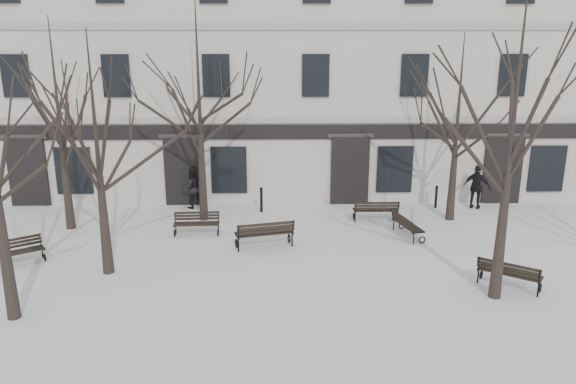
{
  "coord_description": "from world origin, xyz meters",
  "views": [
    {
      "loc": [
        0.46,
        -15.04,
        7.04
      ],
      "look_at": [
        0.79,
        3.0,
        1.92
      ],
      "focal_mm": 35.0,
      "sensor_mm": 36.0,
      "label": 1
    }
  ],
  "objects_px": {
    "tree_1": "(95,126)",
    "bench_0": "(16,251)",
    "tree_2": "(515,108)",
    "bench_4": "(376,210)",
    "bench_5": "(406,225)",
    "bench_2": "(509,273)",
    "bench_3": "(197,223)",
    "bench_1": "(265,233)"
  },
  "relations": [
    {
      "from": "tree_1",
      "to": "bench_0",
      "type": "xyz_separation_m",
      "value": [
        -3.07,
        0.67,
        -4.06
      ]
    },
    {
      "from": "bench_2",
      "to": "bench_4",
      "type": "bearing_deg",
      "value": -30.33
    },
    {
      "from": "bench_2",
      "to": "bench_5",
      "type": "xyz_separation_m",
      "value": [
        -1.98,
        4.3,
        -0.02
      ]
    },
    {
      "from": "tree_1",
      "to": "bench_0",
      "type": "relative_size",
      "value": 4.31
    },
    {
      "from": "tree_1",
      "to": "bench_4",
      "type": "bearing_deg",
      "value": 27.49
    },
    {
      "from": "bench_0",
      "to": "bench_5",
      "type": "relative_size",
      "value": 0.96
    },
    {
      "from": "bench_4",
      "to": "bench_2",
      "type": "bearing_deg",
      "value": 114.65
    },
    {
      "from": "bench_1",
      "to": "tree_2",
      "type": "bearing_deg",
      "value": 135.2
    },
    {
      "from": "bench_2",
      "to": "bench_3",
      "type": "height_order",
      "value": "bench_2"
    },
    {
      "from": "bench_1",
      "to": "bench_3",
      "type": "bearing_deg",
      "value": -43.04
    },
    {
      "from": "tree_2",
      "to": "bench_0",
      "type": "distance_m",
      "value": 15.23
    },
    {
      "from": "bench_5",
      "to": "tree_2",
      "type": "bearing_deg",
      "value": -178.04
    },
    {
      "from": "bench_2",
      "to": "tree_1",
      "type": "bearing_deg",
      "value": 28.3
    },
    {
      "from": "bench_1",
      "to": "bench_3",
      "type": "xyz_separation_m",
      "value": [
        -2.49,
        1.38,
        -0.09
      ]
    },
    {
      "from": "tree_2",
      "to": "bench_1",
      "type": "bearing_deg",
      "value": 149.31
    },
    {
      "from": "bench_1",
      "to": "bench_0",
      "type": "bearing_deg",
      "value": -4.7
    },
    {
      "from": "tree_2",
      "to": "bench_3",
      "type": "relative_size",
      "value": 5.06
    },
    {
      "from": "bench_0",
      "to": "bench_2",
      "type": "xyz_separation_m",
      "value": [
        14.82,
        -2.0,
        0.02
      ]
    },
    {
      "from": "tree_2",
      "to": "bench_5",
      "type": "relative_size",
      "value": 4.82
    },
    {
      "from": "tree_1",
      "to": "bench_5",
      "type": "xyz_separation_m",
      "value": [
        9.78,
        2.97,
        -4.05
      ]
    },
    {
      "from": "tree_1",
      "to": "tree_2",
      "type": "bearing_deg",
      "value": -9.47
    },
    {
      "from": "bench_0",
      "to": "bench_4",
      "type": "relative_size",
      "value": 0.96
    },
    {
      "from": "bench_2",
      "to": "bench_4",
      "type": "relative_size",
      "value": 1.01
    },
    {
      "from": "bench_2",
      "to": "bench_4",
      "type": "distance_m",
      "value": 6.61
    },
    {
      "from": "bench_0",
      "to": "bench_3",
      "type": "xyz_separation_m",
      "value": [
        5.3,
        2.67,
        -0.0
      ]
    },
    {
      "from": "tree_2",
      "to": "tree_1",
      "type": "bearing_deg",
      "value": 170.53
    },
    {
      "from": "tree_1",
      "to": "bench_0",
      "type": "distance_m",
      "value": 5.13
    },
    {
      "from": "bench_1",
      "to": "bench_2",
      "type": "bearing_deg",
      "value": 140.79
    },
    {
      "from": "bench_0",
      "to": "bench_2",
      "type": "distance_m",
      "value": 14.96
    },
    {
      "from": "tree_1",
      "to": "bench_3",
      "type": "xyz_separation_m",
      "value": [
        2.24,
        3.34,
        -4.06
      ]
    },
    {
      "from": "tree_2",
      "to": "bench_1",
      "type": "xyz_separation_m",
      "value": [
        -6.44,
        3.82,
        -4.69
      ]
    },
    {
      "from": "bench_2",
      "to": "bench_3",
      "type": "relative_size",
      "value": 1.06
    },
    {
      "from": "tree_1",
      "to": "bench_3",
      "type": "height_order",
      "value": "tree_1"
    },
    {
      "from": "tree_1",
      "to": "bench_1",
      "type": "xyz_separation_m",
      "value": [
        4.73,
        1.96,
        -3.97
      ]
    },
    {
      "from": "tree_2",
      "to": "bench_5",
      "type": "xyz_separation_m",
      "value": [
        -1.4,
        4.83,
        -4.78
      ]
    },
    {
      "from": "bench_3",
      "to": "bench_5",
      "type": "relative_size",
      "value": 0.95
    },
    {
      "from": "tree_2",
      "to": "bench_0",
      "type": "relative_size",
      "value": 5.0
    },
    {
      "from": "bench_1",
      "to": "bench_2",
      "type": "relative_size",
      "value": 1.18
    },
    {
      "from": "bench_2",
      "to": "bench_5",
      "type": "bearing_deg",
      "value": -30.52
    },
    {
      "from": "tree_2",
      "to": "bench_2",
      "type": "relative_size",
      "value": 4.78
    },
    {
      "from": "bench_3",
      "to": "bench_4",
      "type": "xyz_separation_m",
      "value": [
        6.73,
        1.33,
        0.03
      ]
    },
    {
      "from": "tree_2",
      "to": "bench_5",
      "type": "bearing_deg",
      "value": 106.12
    }
  ]
}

